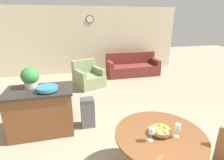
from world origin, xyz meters
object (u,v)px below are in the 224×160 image
(wine_glass_left, at_px, (151,131))
(armchair, at_px, (88,78))
(kitchen_island, at_px, (42,111))
(trash_bin, at_px, (88,113))
(potted_plant, at_px, (30,77))
(fruit_bowl, at_px, (161,130))
(couch, at_px, (132,68))
(teal_bowl, at_px, (47,88))
(dining_table, at_px, (159,144))
(wine_glass_right, at_px, (178,128))

(wine_glass_left, relative_size, armchair, 0.17)
(kitchen_island, relative_size, trash_bin, 1.95)
(potted_plant, bearing_deg, wine_glass_left, -46.90)
(fruit_bowl, distance_m, couch, 5.06)
(kitchen_island, bearing_deg, fruit_bowl, -41.95)
(couch, xyz_separation_m, armchair, (-1.92, -0.87, -0.01))
(trash_bin, bearing_deg, kitchen_island, 178.28)
(teal_bowl, bearing_deg, kitchen_island, 146.89)
(teal_bowl, distance_m, couch, 4.54)
(dining_table, xyz_separation_m, couch, (1.37, 4.84, -0.27))
(wine_glass_right, relative_size, trash_bin, 0.30)
(potted_plant, bearing_deg, dining_table, -42.39)
(wine_glass_right, height_order, kitchen_island, same)
(wine_glass_right, bearing_deg, dining_table, 150.98)
(teal_bowl, xyz_separation_m, potted_plant, (-0.32, 0.27, 0.16))
(dining_table, height_order, armchair, armchair)
(fruit_bowl, relative_size, trash_bin, 0.42)
(fruit_bowl, height_order, wine_glass_right, wine_glass_right)
(kitchen_island, height_order, trash_bin, kitchen_island)
(couch, bearing_deg, fruit_bowl, -105.68)
(wine_glass_left, relative_size, potted_plant, 0.47)
(potted_plant, distance_m, armchair, 2.75)
(teal_bowl, relative_size, armchair, 0.34)
(kitchen_island, height_order, potted_plant, potted_plant)
(wine_glass_right, relative_size, couch, 0.09)
(dining_table, relative_size, armchair, 1.07)
(wine_glass_left, height_order, potted_plant, potted_plant)
(fruit_bowl, distance_m, potted_plant, 2.59)
(trash_bin, bearing_deg, wine_glass_left, -68.41)
(wine_glass_right, distance_m, trash_bin, 2.01)
(dining_table, height_order, couch, couch)
(wine_glass_left, xyz_separation_m, trash_bin, (-0.65, 1.63, -0.56))
(wine_glass_left, bearing_deg, armchair, 95.15)
(fruit_bowl, relative_size, teal_bowl, 0.69)
(dining_table, relative_size, trash_bin, 1.91)
(teal_bowl, bearing_deg, fruit_bowl, -42.80)
(wine_glass_right, relative_size, teal_bowl, 0.49)
(fruit_bowl, bearing_deg, potted_plant, 137.63)
(wine_glass_right, xyz_separation_m, couch, (1.19, 4.94, -0.58))
(wine_glass_left, xyz_separation_m, couch, (1.56, 4.94, -0.58))
(fruit_bowl, xyz_separation_m, wine_glass_right, (0.18, -0.10, 0.08))
(wine_glass_left, bearing_deg, trash_bin, 111.59)
(teal_bowl, bearing_deg, potted_plant, 139.78)
(wine_glass_left, relative_size, kitchen_island, 0.15)
(wine_glass_right, relative_size, armchair, 0.17)
(wine_glass_left, height_order, couch, wine_glass_left)
(teal_bowl, bearing_deg, trash_bin, 6.68)
(kitchen_island, bearing_deg, potted_plant, 133.10)
(dining_table, height_order, kitchen_island, kitchen_island)
(teal_bowl, height_order, armchair, teal_bowl)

